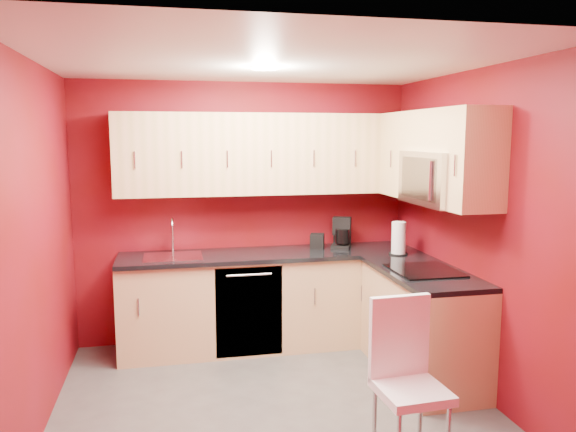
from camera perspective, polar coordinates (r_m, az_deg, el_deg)
name	(u,v)px	position (r m, az deg, el deg)	size (l,w,h in m)	color
floor	(273,404)	(4.43, -1.48, -18.59)	(3.20, 3.20, 0.00)	#514F4B
ceiling	(272,61)	(3.99, -1.62, 15.46)	(3.20, 3.20, 0.00)	white
wall_back	(245,213)	(5.49, -4.41, 0.34)	(3.20, 3.20, 0.00)	maroon
wall_front	(333,299)	(2.60, 4.55, -8.41)	(3.20, 3.20, 0.00)	maroon
wall_left	(34,250)	(4.06, -24.40, -3.12)	(3.00, 3.00, 0.00)	maroon
wall_right	(475,232)	(4.59, 18.50, -1.58)	(3.00, 3.00, 0.00)	maroon
base_cabinets_back	(271,301)	(5.40, -1.76, -8.62)	(2.80, 0.60, 0.87)	tan
base_cabinets_right	(422,325)	(4.86, 13.44, -10.76)	(0.60, 1.30, 0.87)	tan
countertop_back	(271,254)	(5.27, -1.75, -3.93)	(2.80, 0.63, 0.04)	black
countertop_right	(423,272)	(4.72, 13.54, -5.60)	(0.63, 1.27, 0.04)	black
upper_cabinets_back	(268,154)	(5.30, -2.07, 6.33)	(2.80, 0.35, 0.75)	#E7BD83
upper_cabinets_right	(432,149)	(4.83, 14.38, 6.65)	(0.35, 1.55, 0.75)	#E7BD83
microwave	(441,178)	(4.62, 15.26, 3.73)	(0.42, 0.76, 0.42)	silver
cooktop	(424,270)	(4.68, 13.68, -5.40)	(0.50, 0.55, 0.01)	black
sink	(173,253)	(5.20, -11.61, -3.65)	(0.52, 0.42, 0.35)	silver
dishwasher_front	(249,312)	(5.09, -3.97, -9.69)	(0.60, 0.02, 0.82)	black
downlight	(265,68)	(4.28, -2.37, 14.75)	(0.20, 0.20, 0.01)	white
coffee_maker	(341,233)	(5.49, 5.42, -1.71)	(0.18, 0.23, 0.29)	black
napkin_holder	(317,241)	(5.45, 2.98, -2.56)	(0.13, 0.13, 0.14)	black
paper_towel	(399,238)	(5.25, 11.17, -2.23)	(0.17, 0.17, 0.30)	white
dining_chair	(412,382)	(3.66, 12.45, -16.18)	(0.40, 0.42, 0.99)	white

